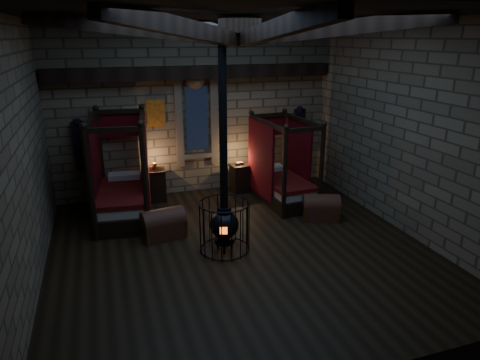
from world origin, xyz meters
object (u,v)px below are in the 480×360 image
object	(u,v)px
trunk_right	(321,208)
stove	(224,221)
bed_left	(124,193)
trunk_left	(163,224)
bed_right	(282,181)

from	to	relation	value
trunk_right	stove	distance (m)	2.59
bed_left	stove	distance (m)	2.83
bed_left	trunk_left	world-z (taller)	bed_left
bed_left	bed_right	bearing A→B (deg)	3.11
bed_right	stove	distance (m)	2.91
bed_left	trunk_left	size ratio (longest dim) A/B	2.51
trunk_right	stove	size ratio (longest dim) A/B	0.23
bed_left	bed_right	distance (m)	3.75
trunk_right	stove	xyz separation A→B (m)	(-2.46, -0.76, 0.35)
trunk_left	trunk_right	xyz separation A→B (m)	(3.47, -0.18, -0.02)
bed_right	stove	bearing A→B (deg)	-138.63
bed_right	trunk_left	world-z (taller)	bed_right
bed_left	trunk_right	distance (m)	4.41
trunk_right	bed_left	bearing A→B (deg)	-179.38
trunk_left	trunk_right	size ratio (longest dim) A/B	1.00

